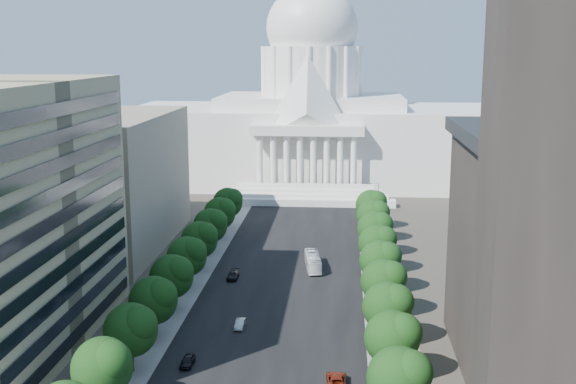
% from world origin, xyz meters
% --- Properties ---
extents(road_asphalt, '(30.00, 260.00, 0.01)m').
position_xyz_m(road_asphalt, '(0.00, 90.00, 0.00)').
color(road_asphalt, black).
rests_on(road_asphalt, ground).
extents(sidewalk_left, '(8.00, 260.00, 0.02)m').
position_xyz_m(sidewalk_left, '(-19.00, 90.00, 0.00)').
color(sidewalk_left, gray).
rests_on(sidewalk_left, ground).
extents(sidewalk_right, '(8.00, 260.00, 0.02)m').
position_xyz_m(sidewalk_right, '(19.00, 90.00, 0.00)').
color(sidewalk_right, gray).
rests_on(sidewalk_right, ground).
extents(capitol, '(120.00, 56.00, 73.00)m').
position_xyz_m(capitol, '(0.00, 184.89, 20.01)').
color(capitol, white).
rests_on(capitol, ground).
extents(office_block_left_far, '(38.00, 52.00, 30.00)m').
position_xyz_m(office_block_left_far, '(-48.00, 100.00, 15.00)').
color(office_block_left_far, gray).
rests_on(office_block_left_far, ground).
extents(tree_l_b, '(7.79, 7.60, 9.97)m').
position_xyz_m(tree_l_b, '(-17.66, 23.81, 6.45)').
color(tree_l_b, '#33261C').
rests_on(tree_l_b, ground).
extents(tree_l_c, '(7.79, 7.60, 9.97)m').
position_xyz_m(tree_l_c, '(-17.66, 35.81, 6.45)').
color(tree_l_c, '#33261C').
rests_on(tree_l_c, ground).
extents(tree_l_d, '(7.79, 7.60, 9.97)m').
position_xyz_m(tree_l_d, '(-17.66, 47.81, 6.45)').
color(tree_l_d, '#33261C').
rests_on(tree_l_d, ground).
extents(tree_l_e, '(7.79, 7.60, 9.97)m').
position_xyz_m(tree_l_e, '(-17.66, 59.81, 6.45)').
color(tree_l_e, '#33261C').
rests_on(tree_l_e, ground).
extents(tree_l_f, '(7.79, 7.60, 9.97)m').
position_xyz_m(tree_l_f, '(-17.66, 71.81, 6.45)').
color(tree_l_f, '#33261C').
rests_on(tree_l_f, ground).
extents(tree_l_g, '(7.79, 7.60, 9.97)m').
position_xyz_m(tree_l_g, '(-17.66, 83.81, 6.45)').
color(tree_l_g, '#33261C').
rests_on(tree_l_g, ground).
extents(tree_l_h, '(7.79, 7.60, 9.97)m').
position_xyz_m(tree_l_h, '(-17.66, 95.81, 6.45)').
color(tree_l_h, '#33261C').
rests_on(tree_l_h, ground).
extents(tree_l_i, '(7.79, 7.60, 9.97)m').
position_xyz_m(tree_l_i, '(-17.66, 107.81, 6.45)').
color(tree_l_i, '#33261C').
rests_on(tree_l_i, ground).
extents(tree_l_j, '(7.79, 7.60, 9.97)m').
position_xyz_m(tree_l_j, '(-17.66, 119.81, 6.45)').
color(tree_l_j, '#33261C').
rests_on(tree_l_j, ground).
extents(tree_r_b, '(7.79, 7.60, 9.97)m').
position_xyz_m(tree_r_b, '(18.34, 23.81, 6.45)').
color(tree_r_b, '#33261C').
rests_on(tree_r_b, ground).
extents(tree_r_c, '(7.79, 7.60, 9.97)m').
position_xyz_m(tree_r_c, '(18.34, 35.81, 6.45)').
color(tree_r_c, '#33261C').
rests_on(tree_r_c, ground).
extents(tree_r_d, '(7.79, 7.60, 9.97)m').
position_xyz_m(tree_r_d, '(18.34, 47.81, 6.45)').
color(tree_r_d, '#33261C').
rests_on(tree_r_d, ground).
extents(tree_r_e, '(7.79, 7.60, 9.97)m').
position_xyz_m(tree_r_e, '(18.34, 59.81, 6.45)').
color(tree_r_e, '#33261C').
rests_on(tree_r_e, ground).
extents(tree_r_f, '(7.79, 7.60, 9.97)m').
position_xyz_m(tree_r_f, '(18.34, 71.81, 6.45)').
color(tree_r_f, '#33261C').
rests_on(tree_r_f, ground).
extents(tree_r_g, '(7.79, 7.60, 9.97)m').
position_xyz_m(tree_r_g, '(18.34, 83.81, 6.45)').
color(tree_r_g, '#33261C').
rests_on(tree_r_g, ground).
extents(tree_r_h, '(7.79, 7.60, 9.97)m').
position_xyz_m(tree_r_h, '(18.34, 95.81, 6.45)').
color(tree_r_h, '#33261C').
rests_on(tree_r_h, ground).
extents(tree_r_i, '(7.79, 7.60, 9.97)m').
position_xyz_m(tree_r_i, '(18.34, 107.81, 6.45)').
color(tree_r_i, '#33261C').
rests_on(tree_r_i, ground).
extents(tree_r_j, '(7.79, 7.60, 9.97)m').
position_xyz_m(tree_r_j, '(18.34, 119.81, 6.45)').
color(tree_r_j, '#33261C').
rests_on(tree_r_j, ground).
extents(streetlight_b, '(2.61, 0.44, 9.00)m').
position_xyz_m(streetlight_b, '(19.90, 35.00, 5.82)').
color(streetlight_b, gray).
rests_on(streetlight_b, ground).
extents(streetlight_c, '(2.61, 0.44, 9.00)m').
position_xyz_m(streetlight_c, '(19.90, 60.00, 5.82)').
color(streetlight_c, gray).
rests_on(streetlight_c, ground).
extents(streetlight_d, '(2.61, 0.44, 9.00)m').
position_xyz_m(streetlight_d, '(19.90, 85.00, 5.82)').
color(streetlight_d, gray).
rests_on(streetlight_d, ground).
extents(streetlight_e, '(2.61, 0.44, 9.00)m').
position_xyz_m(streetlight_e, '(19.90, 110.00, 5.82)').
color(streetlight_e, gray).
rests_on(streetlight_e, ground).
extents(streetlight_f, '(2.61, 0.44, 9.00)m').
position_xyz_m(streetlight_f, '(19.90, 135.00, 5.82)').
color(streetlight_f, gray).
rests_on(streetlight_f, ground).
extents(car_dark_a, '(1.77, 4.20, 1.42)m').
position_xyz_m(car_dark_a, '(-10.67, 38.43, 0.71)').
color(car_dark_a, black).
rests_on(car_dark_a, ground).
extents(car_silver, '(1.49, 4.11, 1.35)m').
position_xyz_m(car_silver, '(-5.23, 53.09, 0.67)').
color(car_silver, '#A7AAAE').
rests_on(car_silver, ground).
extents(car_red, '(2.91, 5.99, 1.64)m').
position_xyz_m(car_red, '(10.61, 33.69, 0.82)').
color(car_red, maroon).
rests_on(car_red, ground).
extents(car_dark_b, '(2.05, 4.95, 1.43)m').
position_xyz_m(car_dark_b, '(-10.23, 77.96, 0.72)').
color(car_dark_b, black).
rests_on(car_dark_b, ground).
extents(city_bus, '(4.07, 11.59, 3.16)m').
position_xyz_m(city_bus, '(5.14, 85.77, 1.58)').
color(city_bus, silver).
rests_on(city_bus, ground).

